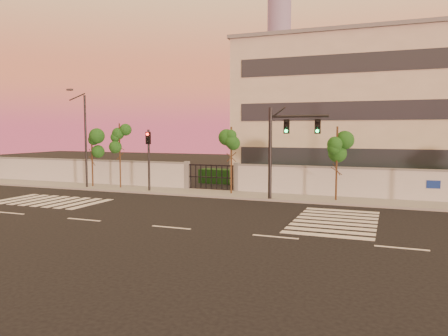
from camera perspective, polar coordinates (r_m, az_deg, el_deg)
The scene contains 14 objects.
ground at distance 20.75m, azimuth -6.91°, elevation -7.74°, with size 120.00×120.00×0.00m, color black.
sidewalk at distance 30.25m, azimuth 2.48°, elevation -3.56°, with size 60.00×3.00×0.15m, color gray.
perimeter_wall at distance 31.50m, azimuth 3.54°, elevation -1.40°, with size 60.00×0.36×2.20m.
hedge_row at distance 33.86m, azimuth 6.65°, elevation -1.41°, with size 41.00×4.25×1.80m.
institutional_building at distance 39.88m, azimuth 20.46°, elevation 6.94°, with size 24.40×12.40×12.25m.
distant_skyscraper at distance 312.37m, azimuth 7.19°, elevation 15.47°, with size 16.00×16.00×118.00m.
road_markings at distance 24.72m, azimuth -6.05°, elevation -5.65°, with size 57.00×7.62×0.02m.
street_tree_b at distance 35.87m, azimuth -16.84°, elevation 2.83°, with size 1.51×1.20×4.56m.
street_tree_c at distance 34.40m, azimuth -13.43°, elevation 3.46°, with size 1.35×1.07×5.08m.
street_tree_d at distance 30.27m, azimuth 1.01°, elevation 3.01°, with size 1.52×1.21×4.79m.
street_tree_e at distance 28.25m, azimuth 14.59°, elevation 2.72°, with size 1.46×1.17×4.79m.
traffic_signal_main at distance 27.89m, azimuth 7.55°, elevation 3.35°, with size 3.79×0.46×5.99m.
traffic_signal_secondary at distance 32.23m, azimuth -9.82°, elevation 1.98°, with size 0.36×0.34×4.61m.
streetlight_west at distance 35.29m, azimuth -17.79°, elevation 3.97°, with size 0.45×1.82×7.57m.
Camera 1 is at (9.54, -17.86, 4.53)m, focal length 35.00 mm.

